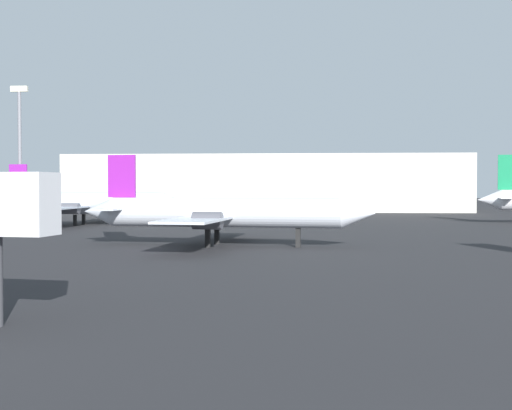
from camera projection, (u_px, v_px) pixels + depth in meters
The scene contains 4 objects.
airplane_distant at pixel (221, 213), 59.16m from camera, with size 27.23×22.08×8.36m.
airplane_far_left at pixel (85, 203), 90.94m from camera, with size 28.55×25.99×8.54m.
light_mast_left at pixel (20, 147), 92.30m from camera, with size 2.40×0.50×19.61m.
terminal_building at pixel (267, 183), 149.40m from camera, with size 86.83×27.98×12.29m, color beige.
Camera 1 is at (-3.49, -11.44, 5.41)m, focal length 45.79 mm.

